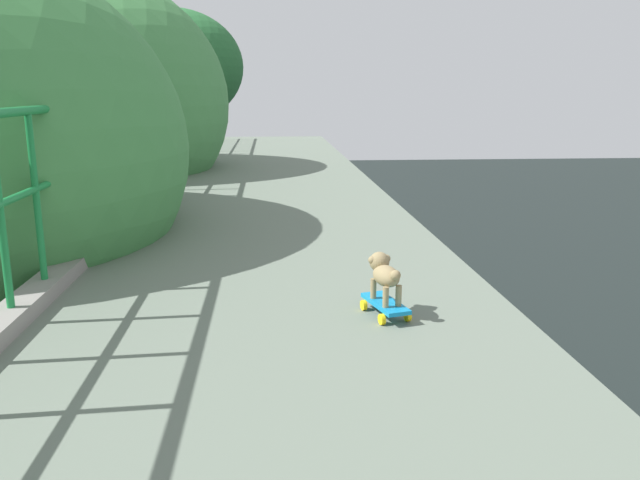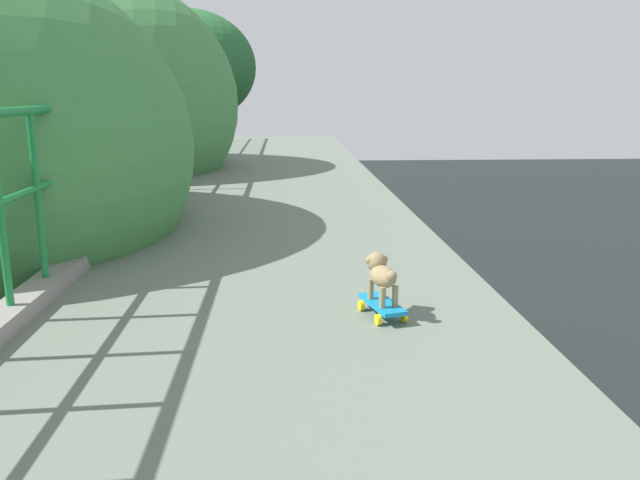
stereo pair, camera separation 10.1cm
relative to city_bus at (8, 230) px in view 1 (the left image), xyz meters
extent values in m
cylinder|color=#1B813D|center=(8.07, -19.79, 4.26)|extent=(0.04, 0.04, 1.09)
cylinder|color=#1B813D|center=(8.07, -19.23, 4.26)|extent=(0.04, 0.04, 1.09)
cylinder|color=#1B813D|center=(8.07, -18.67, 4.26)|extent=(0.04, 0.04, 1.09)
cylinder|color=#1B813D|center=(8.07, -18.11, 4.26)|extent=(0.04, 0.04, 1.09)
cylinder|color=#1B813D|center=(8.07, -17.55, 4.26)|extent=(0.04, 0.04, 1.09)
cylinder|color=#1B813D|center=(8.07, -16.99, 4.26)|extent=(0.04, 0.04, 1.09)
cylinder|color=#1B813D|center=(8.07, -16.43, 4.26)|extent=(0.04, 0.04, 1.09)
cylinder|color=#1B813D|center=(8.07, -15.87, 4.26)|extent=(0.04, 0.04, 1.09)
cylinder|color=#1B813D|center=(8.07, -15.31, 4.26)|extent=(0.04, 0.04, 1.09)
cylinder|color=#1B813D|center=(8.07, -14.75, 4.26)|extent=(0.04, 0.04, 1.09)
cylinder|color=#1B813D|center=(8.07, -14.19, 4.26)|extent=(0.04, 0.04, 1.09)
cylinder|color=#1B813D|center=(8.07, -13.63, 4.26)|extent=(0.04, 0.04, 1.09)
cylinder|color=#1B813D|center=(8.07, -13.07, 4.26)|extent=(0.04, 0.04, 1.09)
cylinder|color=#1B813D|center=(8.07, -12.51, 4.26)|extent=(0.04, 0.04, 1.09)
cylinder|color=#1B813D|center=(8.07, -11.95, 4.26)|extent=(0.04, 0.04, 1.09)
cylinder|color=#1B813D|center=(8.07, -11.39, 4.26)|extent=(0.04, 0.04, 1.09)
cylinder|color=#1B813D|center=(8.07, -10.83, 4.26)|extent=(0.04, 0.04, 1.09)
cylinder|color=#1B813D|center=(8.07, -10.27, 4.26)|extent=(0.04, 0.04, 1.09)
cylinder|color=#1B813D|center=(8.07, -9.71, 4.26)|extent=(0.04, 0.04, 1.09)
cylinder|color=#1B813D|center=(8.07, -9.15, 4.26)|extent=(0.04, 0.04, 1.09)
cylinder|color=#1B813D|center=(8.07, -8.59, 4.26)|extent=(0.04, 0.04, 1.09)
cylinder|color=#1B813D|center=(8.07, -8.03, 4.26)|extent=(0.04, 0.04, 1.09)
cylinder|color=#1B813D|center=(8.07, -7.47, 4.26)|extent=(0.04, 0.04, 1.09)
cylinder|color=#1B813D|center=(8.07, -6.91, 4.26)|extent=(0.04, 0.04, 1.09)
cylinder|color=#1B813D|center=(8.07, -6.35, 4.26)|extent=(0.04, 0.04, 1.09)
cylinder|color=#1B813D|center=(8.07, -5.79, 4.26)|extent=(0.04, 0.04, 1.09)
cylinder|color=black|center=(4.61, -10.10, -1.37)|extent=(0.18, 0.68, 0.68)
cylinder|color=black|center=(4.61, -12.66, -1.37)|extent=(0.18, 0.68, 0.68)
cube|color=navy|center=(0.00, 0.00, -0.08)|extent=(2.49, 10.47, 2.70)
cube|color=black|center=(0.00, 0.00, 0.40)|extent=(2.51, 9.63, 0.70)
cylinder|color=black|center=(1.20, 3.66, -1.23)|extent=(0.28, 0.96, 0.96)
cylinder|color=black|center=(-1.20, 3.66, -1.23)|extent=(0.28, 0.96, 0.96)
cylinder|color=black|center=(1.20, -2.88, -1.23)|extent=(0.28, 0.96, 0.96)
cylinder|color=brown|center=(6.35, -12.13, 0.80)|extent=(0.57, 0.57, 5.02)
ellipsoid|color=#468B4B|center=(6.35, -12.13, 4.70)|extent=(5.03, 5.03, 4.41)
cylinder|color=#55341E|center=(6.06, 1.61, 1.34)|extent=(0.46, 0.46, 6.09)
ellipsoid|color=#286733|center=(6.06, 1.61, 5.78)|extent=(5.09, 5.09, 4.21)
cube|color=#1284C4|center=(10.23, -19.81, 3.69)|extent=(0.25, 0.43, 0.02)
cylinder|color=yellow|center=(10.27, -19.66, 3.65)|extent=(0.04, 0.07, 0.06)
cylinder|color=yellow|center=(10.11, -19.71, 3.65)|extent=(0.04, 0.07, 0.06)
cylinder|color=yellow|center=(10.34, -19.92, 3.65)|extent=(0.04, 0.07, 0.06)
cylinder|color=yellow|center=(10.18, -19.96, 3.65)|extent=(0.04, 0.07, 0.06)
cylinder|color=#968158|center=(10.25, -19.72, 3.77)|extent=(0.04, 0.04, 0.12)
cylinder|color=#968158|center=(10.17, -19.75, 3.77)|extent=(0.04, 0.04, 0.12)
cylinder|color=#968158|center=(10.29, -19.89, 3.77)|extent=(0.04, 0.04, 0.12)
cylinder|color=#968158|center=(10.21, -19.91, 3.77)|extent=(0.04, 0.04, 0.12)
ellipsoid|color=#968158|center=(10.23, -19.82, 3.87)|extent=(0.19, 0.26, 0.12)
sphere|color=#968158|center=(10.20, -19.72, 3.93)|extent=(0.12, 0.12, 0.12)
ellipsoid|color=#9E725B|center=(10.19, -19.67, 3.92)|extent=(0.06, 0.06, 0.04)
sphere|color=#968158|center=(10.25, -19.71, 3.94)|extent=(0.05, 0.05, 0.05)
sphere|color=#968158|center=(10.16, -19.74, 3.94)|extent=(0.05, 0.05, 0.05)
sphere|color=#968158|center=(10.26, -19.94, 3.90)|extent=(0.06, 0.06, 0.06)
camera|label=1|loc=(9.56, -23.38, 4.93)|focal=35.79mm
camera|label=2|loc=(9.66, -23.38, 4.93)|focal=35.79mm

